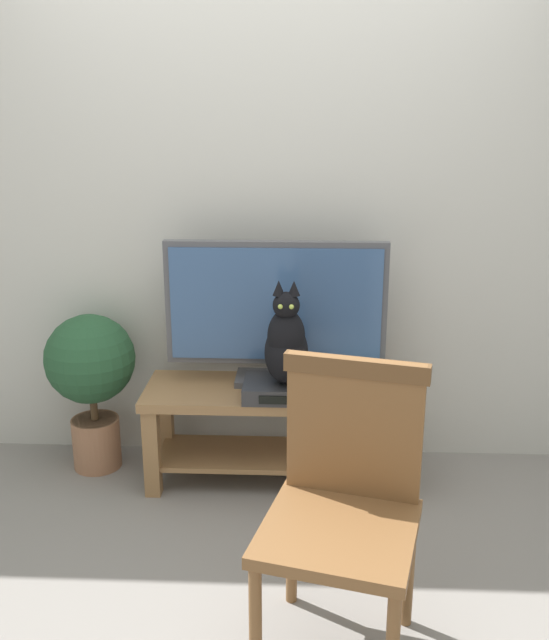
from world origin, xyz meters
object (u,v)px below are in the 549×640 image
at_px(wooden_chair, 345,491).
at_px(tv_stand, 275,417).
at_px(cat, 286,344).
at_px(tv, 276,309).
at_px(book_stack, 362,377).
at_px(media_box, 286,389).
at_px(potted_plant, 91,372).

bearing_deg(wooden_chair, tv_stand, 104.69).
height_order(cat, wooden_chair, cat).
distance_m(tv, book_stack, 0.51).
bearing_deg(cat, book_stack, 22.04).
distance_m(cat, book_stack, 0.42).
height_order(tv_stand, media_box, media_box).
relative_size(media_box, book_stack, 1.62).
height_order(media_box, cat, cat).
bearing_deg(media_box, tv, 107.33).
height_order(tv, book_stack, tv).
height_order(tv_stand, cat, cat).
height_order(media_box, book_stack, book_stack).
distance_m(tv_stand, tv, 0.51).
bearing_deg(cat, tv_stand, 117.55).
relative_size(tv, wooden_chair, 1.07).
bearing_deg(wooden_chair, cat, 103.09).
bearing_deg(tv_stand, book_stack, 5.02).
bearing_deg(media_box, cat, -86.10).
distance_m(wooden_chair, book_stack, 1.07).
bearing_deg(book_stack, cat, -157.96).
xyz_separation_m(media_box, potted_plant, (-0.94, 0.18, -0.01)).
bearing_deg(potted_plant, media_box, -10.93).
xyz_separation_m(tv_stand, media_box, (0.05, -0.09, 0.18)).
relative_size(wooden_chair, book_stack, 4.06).
distance_m(tv_stand, potted_plant, 0.90).
relative_size(tv_stand, potted_plant, 1.55).
xyz_separation_m(cat, book_stack, (0.35, 0.14, -0.20)).
height_order(tv, potted_plant, tv).
xyz_separation_m(tv, cat, (0.05, -0.19, -0.11)).
xyz_separation_m(book_stack, potted_plant, (-1.28, 0.06, -0.02)).
bearing_deg(tv, cat, -73.71).
distance_m(media_box, book_stack, 0.37).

